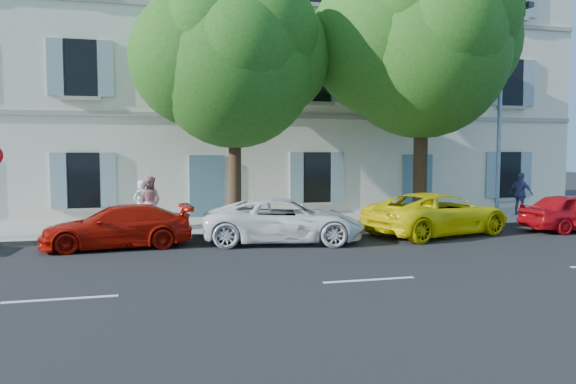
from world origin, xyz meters
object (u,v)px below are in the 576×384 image
object	(u,v)px
tree_left	(234,68)
street_lamp	(503,102)
pedestrian_c	(521,194)
car_red_hatchback	(576,212)
tree_right	(422,52)
car_white_coupe	(284,221)
car_red_coupe	(117,226)
pedestrian_a	(141,204)
car_yellow_supercar	(438,214)
pedestrian_b	(149,202)

from	to	relation	value
tree_left	street_lamp	bearing A→B (deg)	-3.54
tree_left	pedestrian_c	world-z (taller)	tree_left
car_red_hatchback	tree_right	size ratio (longest dim) A/B	0.40
car_white_coupe	tree_right	xyz separation A→B (m)	(5.52, 2.26, 5.43)
tree_right	tree_left	bearing A→B (deg)	178.75
car_red_coupe	tree_right	size ratio (longest dim) A/B	0.44
car_red_hatchback	pedestrian_a	xyz separation A→B (m)	(-13.99, 3.18, 0.30)
car_white_coupe	car_yellow_supercar	distance (m)	5.08
car_red_hatchback	car_red_coupe	bearing A→B (deg)	87.61
pedestrian_c	tree_left	bearing A→B (deg)	71.48
car_red_coupe	tree_left	distance (m)	6.31
car_yellow_supercar	car_red_hatchback	world-z (taller)	car_yellow_supercar
car_white_coupe	pedestrian_a	size ratio (longest dim) A/B	2.98
pedestrian_c	car_red_hatchback	bearing A→B (deg)	151.58
tree_right	pedestrian_b	distance (m)	10.61
pedestrian_b	car_white_coupe	bearing A→B (deg)	166.89
car_yellow_supercar	street_lamp	size ratio (longest dim) A/B	0.65
pedestrian_a	car_red_hatchback	bearing A→B (deg)	124.03
car_yellow_supercar	car_red_hatchback	size ratio (longest dim) A/B	1.31
car_yellow_supercar	pedestrian_b	bearing A→B (deg)	55.88
car_white_coupe	pedestrian_b	distance (m)	4.86
car_yellow_supercar	pedestrian_b	distance (m)	9.29
car_red_coupe	car_red_hatchback	bearing A→B (deg)	84.57
car_white_coupe	tree_left	bearing A→B (deg)	35.04
tree_left	pedestrian_a	world-z (taller)	tree_left
street_lamp	car_red_coupe	bearing A→B (deg)	-173.53
tree_right	street_lamp	world-z (taller)	tree_right
tree_right	street_lamp	bearing A→B (deg)	-8.60
car_red_coupe	pedestrian_b	distance (m)	2.89
car_white_coupe	pedestrian_c	size ratio (longest dim) A/B	2.80
car_white_coupe	car_red_hatchback	world-z (taller)	car_white_coupe
car_white_coupe	car_yellow_supercar	size ratio (longest dim) A/B	0.96
car_yellow_supercar	street_lamp	world-z (taller)	street_lamp
car_yellow_supercar	pedestrian_c	xyz separation A→B (m)	(5.25, 2.94, 0.30)
car_red_coupe	street_lamp	xyz separation A→B (m)	(13.11, 1.49, 3.81)
car_red_hatchback	pedestrian_a	bearing A→B (deg)	76.79
car_yellow_supercar	street_lamp	distance (m)	5.28
car_red_hatchback	car_white_coupe	bearing A→B (deg)	88.59
tree_left	tree_right	xyz separation A→B (m)	(6.56, -0.14, 0.75)
car_white_coupe	car_yellow_supercar	bearing A→B (deg)	-76.13
car_white_coupe	tree_left	distance (m)	5.36
car_yellow_supercar	pedestrian_c	distance (m)	6.02
car_red_coupe	tree_right	bearing A→B (deg)	97.30
car_yellow_supercar	pedestrian_a	xyz separation A→B (m)	(-9.11, 2.80, 0.25)
pedestrian_c	car_yellow_supercar	bearing A→B (deg)	97.00
car_white_coupe	car_red_hatchback	size ratio (longest dim) A/B	1.25
car_yellow_supercar	pedestrian_a	bearing A→B (deg)	56.59
pedestrian_b	car_red_hatchback	bearing A→B (deg)	-167.37
car_white_coupe	pedestrian_c	world-z (taller)	pedestrian_c
tree_right	street_lamp	distance (m)	3.41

